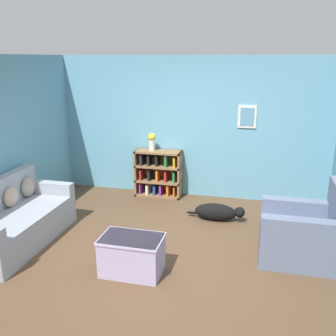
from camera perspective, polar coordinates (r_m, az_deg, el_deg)
name	(u,v)px	position (r m, az deg, el deg)	size (l,w,h in m)	color
ground_plane	(161,248)	(5.33, -1.05, -12.09)	(14.00, 14.00, 0.00)	brown
wall_back	(192,128)	(7.00, 3.66, 6.15)	(5.60, 0.13, 2.60)	#609EB7
couch	(14,221)	(5.77, -22.47, -7.51)	(0.84, 1.85, 0.90)	#9399A3
bookshelf	(159,174)	(7.12, -1.44, -0.87)	(0.87, 0.34, 0.88)	olive
recliner_chair	(306,233)	(5.23, 20.31, -9.34)	(1.04, 0.85, 1.05)	slate
coffee_table	(132,254)	(4.70, -5.52, -12.94)	(0.75, 0.49, 0.47)	#ADA3CC
dog	(218,212)	(6.16, 7.56, -6.67)	(0.96, 0.25, 0.28)	black
vase	(152,141)	(6.97, -2.47, 4.18)	(0.14, 0.14, 0.33)	silver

